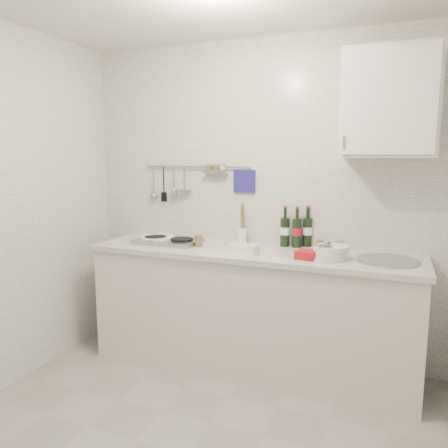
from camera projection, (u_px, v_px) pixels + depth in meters
name	position (u px, v px, depth m)	size (l,w,h in m)	color
back_wall	(264.00, 202.00, 3.46)	(3.00, 0.02, 2.50)	silver
counter	(252.00, 312.00, 3.32)	(2.44, 0.64, 0.96)	beige
wall_rail	(194.00, 178.00, 3.62)	(0.98, 0.09, 0.34)	#93969B
wall_cabinet	(389.00, 104.00, 2.86)	(0.60, 0.38, 0.70)	beige
plate_stack_hob	(156.00, 239.00, 3.56)	(0.30, 0.30, 0.04)	#5172B8
plate_stack_sink	(329.00, 252.00, 2.95)	(0.28, 0.26, 0.10)	white
wine_bottles	(296.00, 227.00, 3.33)	(0.23, 0.14, 0.31)	black
butter_dish	(244.00, 249.00, 3.13)	(0.21, 0.10, 0.06)	white
strawberry_punnet	(307.00, 255.00, 2.96)	(0.13, 0.13, 0.06)	red
utensil_crock	(242.00, 233.00, 3.49)	(0.08, 0.08, 0.32)	white
jar_a	(241.00, 237.00, 3.52)	(0.06, 0.06, 0.09)	brown
jar_b	(319.00, 244.00, 3.23)	(0.07, 0.07, 0.08)	brown
jar_c	(339.00, 247.00, 3.15)	(0.06, 0.06, 0.09)	brown
jar_d	(198.00, 240.00, 3.35)	(0.06, 0.06, 0.10)	brown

